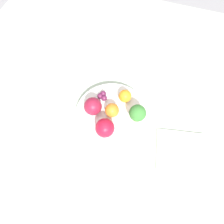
# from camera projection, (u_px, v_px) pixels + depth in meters

# --- Properties ---
(ground_plane) EXTENTS (6.00, 6.00, 0.00)m
(ground_plane) POSITION_uv_depth(u_px,v_px,m) (112.00, 121.00, 0.68)
(ground_plane) COLOR gray
(table_surface) EXTENTS (1.20, 1.20, 0.02)m
(table_surface) POSITION_uv_depth(u_px,v_px,m) (112.00, 120.00, 0.68)
(table_surface) COLOR #B2C6B2
(table_surface) RESTS_ON ground_plane
(bowl) EXTENTS (0.22, 0.22, 0.03)m
(bowl) POSITION_uv_depth(u_px,v_px,m) (112.00, 116.00, 0.65)
(bowl) COLOR white
(bowl) RESTS_ON table_surface
(broccoli) EXTENTS (0.05, 0.05, 0.06)m
(broccoli) POSITION_uv_depth(u_px,v_px,m) (137.00, 113.00, 0.60)
(broccoli) COLOR #99C17A
(broccoli) RESTS_ON bowl
(apple_red) EXTENTS (0.05, 0.05, 0.05)m
(apple_red) POSITION_uv_depth(u_px,v_px,m) (93.00, 106.00, 0.62)
(apple_red) COLOR maroon
(apple_red) RESTS_ON bowl
(apple_green) EXTENTS (0.05, 0.05, 0.05)m
(apple_green) POSITION_uv_depth(u_px,v_px,m) (104.00, 128.00, 0.59)
(apple_green) COLOR #B7142D
(apple_green) RESTS_ON bowl
(orange_front) EXTENTS (0.04, 0.04, 0.04)m
(orange_front) POSITION_uv_depth(u_px,v_px,m) (112.00, 110.00, 0.62)
(orange_front) COLOR orange
(orange_front) RESTS_ON bowl
(orange_back) EXTENTS (0.04, 0.04, 0.04)m
(orange_back) POSITION_uv_depth(u_px,v_px,m) (125.00, 96.00, 0.65)
(orange_back) COLOR orange
(orange_back) RESTS_ON bowl
(grape_cluster) EXTENTS (0.03, 0.03, 0.02)m
(grape_cluster) POSITION_uv_depth(u_px,v_px,m) (102.00, 96.00, 0.66)
(grape_cluster) COLOR #5B1E42
(grape_cluster) RESTS_ON bowl
(napkin) EXTENTS (0.14, 0.16, 0.01)m
(napkin) POSITION_uv_depth(u_px,v_px,m) (181.00, 151.00, 0.61)
(napkin) COLOR white
(napkin) RESTS_ON table_surface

